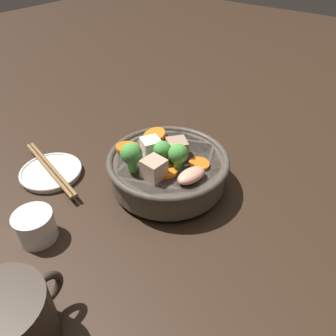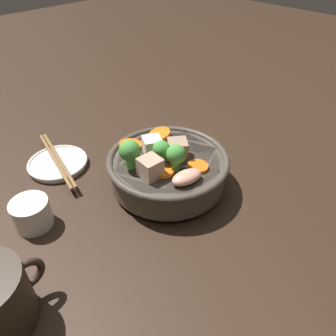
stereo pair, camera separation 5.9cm
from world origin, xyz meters
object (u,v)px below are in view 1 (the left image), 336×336
(tea_cup, at_px, (35,226))
(dark_mug, at_px, (10,323))
(chopsticks_pair, at_px, (50,168))
(side_saucer, at_px, (51,172))
(stirfry_bowl, at_px, (167,167))

(tea_cup, distance_m, dark_mug, 0.16)
(tea_cup, height_order, dark_mug, dark_mug)
(chopsticks_pair, bearing_deg, side_saucer, 0.00)
(stirfry_bowl, xyz_separation_m, chopsticks_pair, (-0.11, 0.20, -0.03))
(side_saucer, bearing_deg, tea_cup, -133.67)
(stirfry_bowl, bearing_deg, side_saucer, 120.31)
(stirfry_bowl, height_order, side_saucer, stirfry_bowl)
(stirfry_bowl, distance_m, dark_mug, 0.33)
(stirfry_bowl, height_order, dark_mug, stirfry_bowl)
(chopsticks_pair, bearing_deg, dark_mug, -132.95)
(stirfry_bowl, xyz_separation_m, side_saucer, (-0.11, 0.20, -0.04))
(tea_cup, bearing_deg, stirfry_bowl, -20.58)
(tea_cup, relative_size, chopsticks_pair, 0.30)
(side_saucer, distance_m, tea_cup, 0.16)
(chopsticks_pair, bearing_deg, stirfry_bowl, -59.69)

